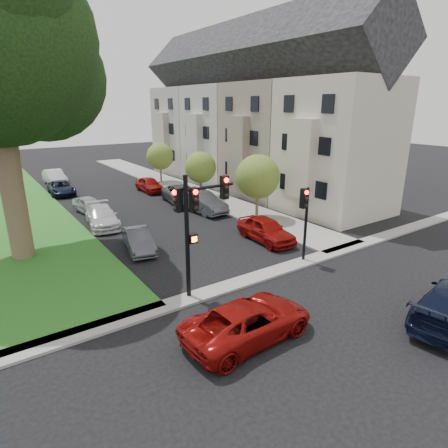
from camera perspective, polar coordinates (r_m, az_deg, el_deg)
ground at (r=17.42m, az=9.50°, el=-10.47°), size 140.00×140.00×0.00m
grass_strip at (r=35.85m, az=-30.47°, el=2.22°), size 8.00×44.00×0.12m
sidewalk_right at (r=39.91m, az=-7.50°, el=5.92°), size 3.50×44.00×0.12m
sidewalk_cross at (r=18.71m, az=5.25°, el=-8.00°), size 60.00×1.00×0.12m
house_a at (r=30.03m, az=17.15°, el=14.67°), size 7.70×7.55×15.97m
house_b at (r=35.23m, az=7.32°, el=15.64°), size 7.70×7.55×15.97m
house_c at (r=41.14m, az=0.12°, el=16.07°), size 7.70×7.55×15.97m
house_d at (r=47.51m, az=-5.23°, el=16.24°), size 7.70×7.55×15.97m
small_tree_a at (r=27.24m, az=5.15°, el=7.17°), size 3.19×3.19×4.79m
small_tree_b at (r=33.78m, az=-3.62°, el=8.60°), size 2.80×2.80×4.20m
small_tree_c at (r=41.10m, az=-9.73°, el=10.11°), size 2.86×2.86×4.29m
traffic_signal_main at (r=15.73m, az=-4.43°, el=1.54°), size 2.67×0.69×5.49m
traffic_signal_secondary at (r=19.91m, az=12.22°, el=1.92°), size 0.51×0.41×4.11m
car_cross_near at (r=14.00m, az=3.71°, el=-14.50°), size 5.19×2.59×1.41m
car_parked_0 at (r=23.37m, az=6.40°, el=-0.83°), size 2.08×4.56×1.52m
car_parked_1 at (r=29.60m, az=-3.37°, el=3.34°), size 2.14×5.00×1.60m
car_parked_2 at (r=32.35m, az=-6.25°, el=4.44°), size 3.29×5.76×1.51m
car_parked_3 at (r=37.32m, az=-11.26°, el=5.92°), size 1.69×4.16×1.42m
car_parked_5 at (r=22.31m, az=-12.88°, el=-2.41°), size 2.11×4.11×1.29m
car_parked_6 at (r=27.48m, az=-18.10°, el=1.08°), size 2.64×4.99×1.38m
car_parked_7 at (r=31.14m, az=-19.85°, el=2.73°), size 2.10×3.96×1.28m
car_parked_8 at (r=38.69m, az=-23.54°, el=5.08°), size 2.45×4.74×1.28m
car_parked_9 at (r=43.92m, az=-24.41°, el=6.51°), size 1.80×4.73×1.54m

